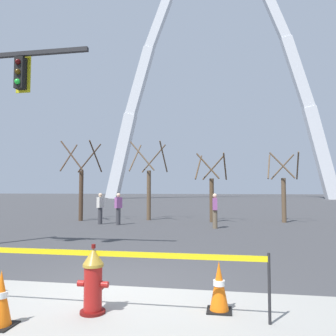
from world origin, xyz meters
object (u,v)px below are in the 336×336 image
traffic_cone_by_hydrant (1,299)px  pedestrian_standing_center (118,209)px  monument_arch (216,84)px  pedestrian_walking_left (215,210)px  pedestrian_walking_right (100,208)px  fire_hydrant (93,281)px  traffic_cone_mid_sidewalk (219,287)px

traffic_cone_by_hydrant → pedestrian_standing_center: size_ratio=0.46×
monument_arch → pedestrian_standing_center: size_ratio=31.19×
pedestrian_walking_left → pedestrian_walking_right: 5.94m
fire_hydrant → traffic_cone_mid_sidewalk: size_ratio=1.36×
pedestrian_standing_center → pedestrian_walking_right: (-1.03, 0.18, 0.00)m
pedestrian_walking_left → pedestrian_standing_center: size_ratio=1.00×
traffic_cone_mid_sidewalk → monument_arch: monument_arch is taller
traffic_cone_by_hydrant → pedestrian_walking_right: (-3.52, 12.56, 0.46)m
traffic_cone_by_hydrant → pedestrian_walking_right: bearing=105.6°
traffic_cone_mid_sidewalk → pedestrian_walking_right: pedestrian_walking_right is taller
monument_arch → pedestrian_walking_right: bearing=-95.5°
pedestrian_walking_left → pedestrian_standing_center: (-4.84, 0.71, 0.00)m
traffic_cone_by_hydrant → traffic_cone_mid_sidewalk: 2.98m
pedestrian_standing_center → pedestrian_walking_right: bearing=170.1°
monument_arch → pedestrian_standing_center: monument_arch is taller
traffic_cone_by_hydrant → pedestrian_walking_left: pedestrian_walking_left is taller
fire_hydrant → monument_arch: 62.21m
traffic_cone_by_hydrant → pedestrian_walking_right: size_ratio=0.46×
pedestrian_walking_left → traffic_cone_by_hydrant: bearing=-101.4°
fire_hydrant → monument_arch: size_ratio=0.02×
traffic_cone_mid_sidewalk → pedestrian_walking_right: 13.13m
monument_arch → traffic_cone_by_hydrant: bearing=-90.9°
fire_hydrant → pedestrian_walking_right: bearing=110.8°
fire_hydrant → pedestrian_walking_right: (-4.52, 11.89, 0.35)m
traffic_cone_mid_sidewalk → pedestrian_standing_center: pedestrian_standing_center is taller
fire_hydrant → traffic_cone_by_hydrant: fire_hydrant is taller
traffic_cone_by_hydrant → pedestrian_walking_right: 13.05m
traffic_cone_by_hydrant → monument_arch: monument_arch is taller
traffic_cone_mid_sidewalk → pedestrian_standing_center: 12.50m
monument_arch → pedestrian_walking_left: bearing=-88.3°
traffic_cone_mid_sidewalk → pedestrian_standing_center: bearing=115.0°
fire_hydrant → monument_arch: bearing=90.0°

